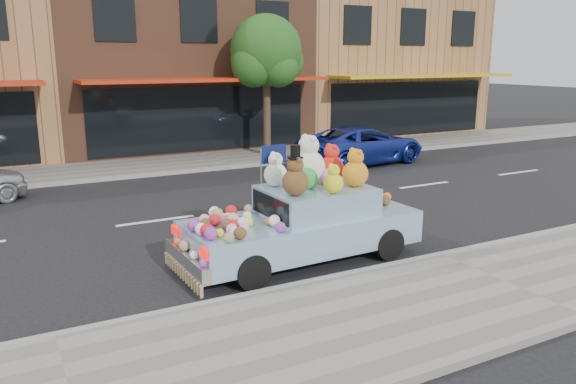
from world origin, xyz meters
TOP-DOWN VIEW (x-y plane):
  - ground at (0.00, 0.00)m, footprint 120.00×120.00m
  - near_sidewalk at (0.00, -6.50)m, footprint 60.00×3.00m
  - far_sidewalk at (0.00, 6.50)m, footprint 60.00×3.00m
  - near_kerb at (0.00, -5.00)m, footprint 60.00×0.12m
  - far_kerb at (0.00, 5.00)m, footprint 60.00×0.12m
  - storefront_mid at (0.00, 11.97)m, footprint 10.00×9.80m
  - storefront_right at (10.00, 11.97)m, footprint 10.00×9.80m
  - street_tree at (2.03, 6.55)m, footprint 3.00×2.70m
  - car_blue at (4.39, 3.76)m, footprint 5.06×2.85m
  - art_car at (-2.24, -3.79)m, footprint 4.54×1.90m

SIDE VIEW (x-z plane):
  - ground at x=0.00m, z-range 0.00..0.00m
  - near_sidewalk at x=0.00m, z-range 0.00..0.12m
  - far_sidewalk at x=0.00m, z-range 0.00..0.12m
  - near_kerb at x=0.00m, z-range 0.00..0.13m
  - far_kerb at x=0.00m, z-range 0.00..0.13m
  - car_blue at x=4.39m, z-range 0.00..1.33m
  - art_car at x=-2.24m, z-range -0.33..1.94m
  - storefront_mid at x=0.00m, z-range -0.01..7.29m
  - storefront_right at x=10.00m, z-range -0.01..7.29m
  - street_tree at x=2.03m, z-range 1.08..6.30m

